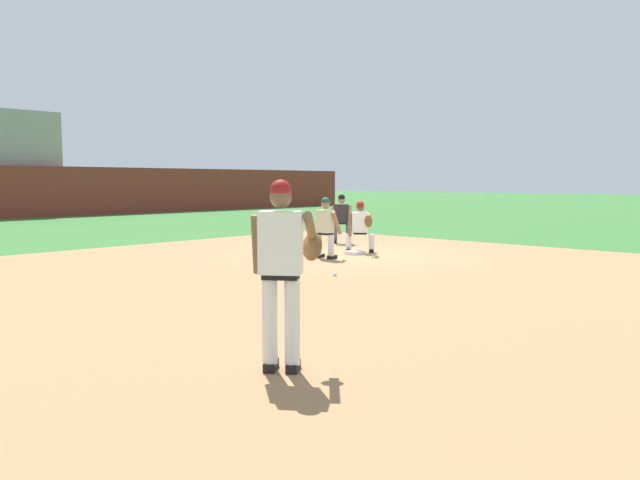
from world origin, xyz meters
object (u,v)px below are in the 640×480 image
(baseball, at_px, (335,274))
(umpire, at_px, (342,217))
(pitcher, at_px, (283,263))
(first_base_bag, at_px, (355,253))
(baserunner, at_px, (325,225))
(first_baseman, at_px, (361,224))

(baseball, height_order, umpire, umpire)
(pitcher, bearing_deg, first_base_bag, 35.41)
(baseball, bearing_deg, pitcher, -143.40)
(pitcher, distance_m, baserunner, 8.87)
(baseball, xyz_separation_m, umpire, (4.93, 4.07, 0.76))
(first_base_bag, bearing_deg, baserunner, 179.58)
(baserunner, height_order, umpire, same)
(first_baseman, height_order, umpire, umpire)
(first_base_bag, bearing_deg, first_baseman, 19.54)
(first_baseman, bearing_deg, umpire, 52.37)
(first_base_bag, relative_size, first_baseman, 0.28)
(first_base_bag, xyz_separation_m, pitcher, (-7.93, -5.64, 1.01))
(baseball, distance_m, umpire, 6.44)
(first_baseman, xyz_separation_m, umpire, (1.49, 1.93, 0.06))
(baseball, relative_size, baserunner, 0.05)
(pitcher, bearing_deg, umpire, 38.12)
(first_baseman, xyz_separation_m, baserunner, (-1.51, -0.14, 0.06))
(first_base_bag, xyz_separation_m, umpire, (1.90, 2.07, 0.75))
(baseball, distance_m, pitcher, 6.18)
(umpire, bearing_deg, baseball, -140.43)
(first_baseman, relative_size, umpire, 0.92)
(umpire, bearing_deg, baserunner, -145.42)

